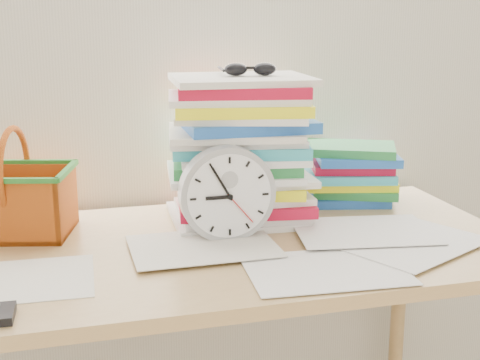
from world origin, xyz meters
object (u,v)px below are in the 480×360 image
object	(u,v)px
book_stack	(352,174)
paper_stack	(239,149)
desk	(215,274)
basket	(15,182)
clock	(227,194)

from	to	relation	value
book_stack	paper_stack	bearing A→B (deg)	-169.12
paper_stack	desk	bearing A→B (deg)	-120.93
desk	basket	xyz separation A→B (m)	(-0.44, 0.19, 0.20)
desk	paper_stack	distance (m)	0.32
basket	clock	bearing A→B (deg)	-6.25
clock	book_stack	size ratio (longest dim) A/B	0.82
book_stack	basket	bearing A→B (deg)	-177.19
desk	basket	world-z (taller)	basket
paper_stack	book_stack	xyz separation A→B (m)	(0.34, 0.07, -0.10)
basket	book_stack	bearing A→B (deg)	16.77
desk	book_stack	bearing A→B (deg)	27.93
paper_stack	book_stack	world-z (taller)	paper_stack
desk	paper_stack	world-z (taller)	paper_stack
book_stack	desk	bearing A→B (deg)	-152.07
desk	paper_stack	xyz separation A→B (m)	(0.10, 0.17, 0.26)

